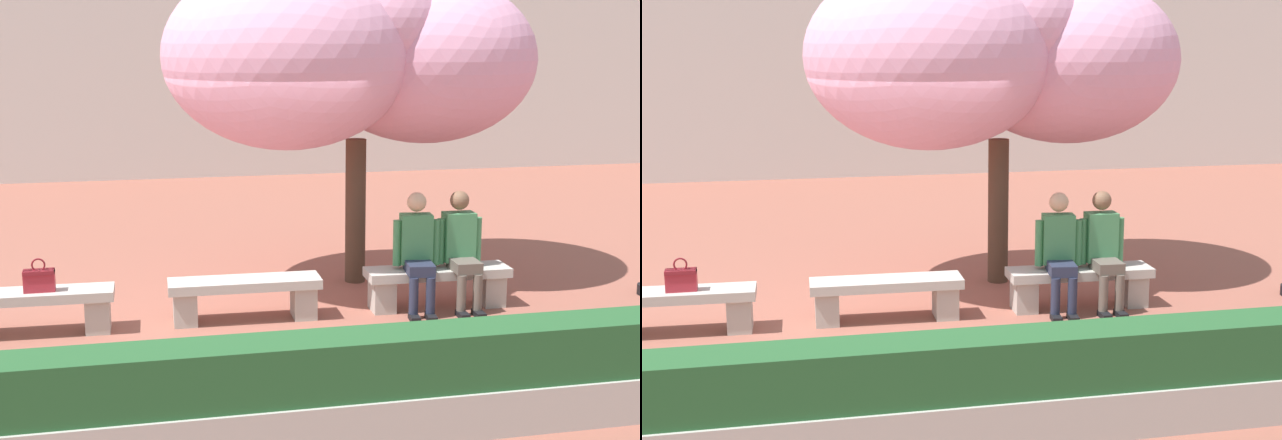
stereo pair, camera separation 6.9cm
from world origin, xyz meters
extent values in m
plane|color=#8E5142|center=(0.00, 0.00, 0.00)|extent=(100.00, 100.00, 0.00)
cube|color=#ADA89E|center=(-2.13, 0.00, 0.40)|extent=(1.60, 0.46, 0.10)
cube|color=#ADA89E|center=(-1.50, -0.02, 0.17)|extent=(0.25, 0.35, 0.35)
cube|color=#ADA89E|center=(0.00, 0.00, 0.40)|extent=(1.60, 0.46, 0.10)
cube|color=#ADA89E|center=(-0.62, 0.02, 0.17)|extent=(0.25, 0.35, 0.35)
cube|color=#ADA89E|center=(0.62, -0.02, 0.17)|extent=(0.25, 0.35, 0.35)
cube|color=#ADA89E|center=(2.13, 0.00, 0.40)|extent=(1.60, 0.46, 0.10)
cube|color=#ADA89E|center=(1.50, 0.02, 0.17)|extent=(0.25, 0.35, 0.35)
cube|color=#ADA89E|center=(2.75, -0.02, 0.17)|extent=(0.25, 0.35, 0.35)
cube|color=black|center=(1.73, -0.40, 0.03)|extent=(0.13, 0.23, 0.06)
cylinder|color=#23283D|center=(1.74, -0.34, 0.24)|extent=(0.10, 0.10, 0.42)
cube|color=black|center=(1.91, -0.43, 0.03)|extent=(0.13, 0.23, 0.06)
cylinder|color=#23283D|center=(1.92, -0.37, 0.24)|extent=(0.10, 0.10, 0.42)
cube|color=#23283D|center=(1.85, -0.18, 0.51)|extent=(0.33, 0.43, 0.12)
cube|color=#428451|center=(1.88, 0.04, 0.78)|extent=(0.37, 0.26, 0.54)
sphere|color=tan|center=(1.88, 0.04, 1.19)|extent=(0.21, 0.21, 0.21)
cylinder|color=#428451|center=(1.67, 0.05, 0.74)|extent=(0.09, 0.09, 0.50)
cylinder|color=#428451|center=(2.09, -0.01, 0.74)|extent=(0.09, 0.09, 0.50)
cube|color=black|center=(2.27, -0.42, 0.03)|extent=(0.11, 0.22, 0.06)
cylinder|color=brown|center=(2.27, -0.36, 0.24)|extent=(0.10, 0.10, 0.42)
cube|color=black|center=(2.45, -0.42, 0.03)|extent=(0.11, 0.22, 0.06)
cylinder|color=brown|center=(2.45, -0.36, 0.24)|extent=(0.10, 0.10, 0.42)
cube|color=brown|center=(2.37, -0.18, 0.51)|extent=(0.29, 0.41, 0.12)
cube|color=#428451|center=(2.37, 0.04, 0.78)|extent=(0.35, 0.23, 0.54)
sphere|color=brown|center=(2.37, 0.04, 1.19)|extent=(0.21, 0.21, 0.21)
cylinder|color=#428451|center=(2.16, 0.03, 0.74)|extent=(0.09, 0.09, 0.50)
cylinder|color=#428451|center=(2.58, 0.01, 0.74)|extent=(0.09, 0.09, 0.50)
cube|color=#A3232D|center=(-2.05, -0.03, 0.56)|extent=(0.30, 0.14, 0.22)
cube|color=maroon|center=(-2.05, -0.03, 0.65)|extent=(0.30, 0.15, 0.04)
torus|color=maroon|center=(-2.05, -0.03, 0.72)|extent=(0.14, 0.02, 0.14)
cylinder|color=#513828|center=(1.52, 1.25, 0.87)|extent=(0.25, 0.25, 1.74)
ellipsoid|color=pink|center=(1.52, 1.25, 3.02)|extent=(2.16, 2.33, 1.62)
ellipsoid|color=pink|center=(0.65, 1.03, 2.72)|extent=(2.80, 2.87, 2.10)
ellipsoid|color=pink|center=(2.39, 1.41, 2.67)|extent=(2.67, 2.81, 2.00)
cube|color=#ADA89E|center=(0.00, -2.99, 0.18)|extent=(9.78, 0.50, 0.36)
cube|color=#235128|center=(0.00, -2.99, 0.58)|extent=(9.68, 0.44, 0.44)
camera|label=1|loc=(-1.17, -8.94, 2.91)|focal=50.00mm
camera|label=2|loc=(-1.10, -8.95, 2.91)|focal=50.00mm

